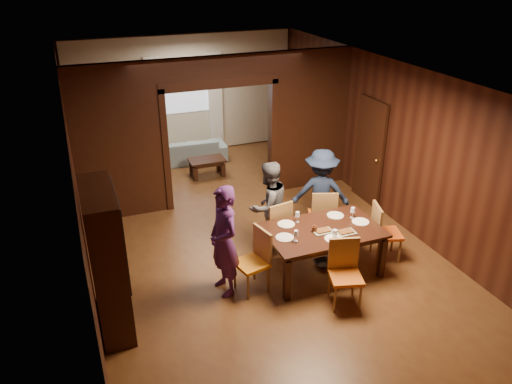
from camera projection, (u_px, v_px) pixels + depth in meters
name	position (u px, v px, depth m)	size (l,w,h in m)	color
floor	(250.00, 235.00, 8.94)	(9.00, 9.00, 0.00)	#562E18
ceiling	(249.00, 73.00, 7.68)	(5.50, 9.00, 0.02)	silver
room_walls	(216.00, 124.00, 9.87)	(5.52, 9.01, 2.90)	black
person_purple	(224.00, 241.00, 7.13)	(0.62, 0.41, 1.70)	#4B205F
person_grey	(268.00, 206.00, 8.26)	(0.76, 0.59, 1.56)	#4E4E55
person_navy	(321.00, 193.00, 8.69)	(1.03, 0.59, 1.59)	#162037
sofa	(185.00, 151.00, 11.98)	(1.93, 0.76, 0.57)	#829CAA
serving_bowl	(326.00, 222.00, 7.73)	(0.29, 0.29, 0.07)	black
dining_table	(321.00, 250.00, 7.79)	(1.77, 1.10, 0.76)	black
coffee_table	(207.00, 167.00, 11.26)	(0.80, 0.50, 0.40)	black
chair_left	(251.00, 262.00, 7.31)	(0.44, 0.44, 0.97)	orange
chair_right	(387.00, 232.00, 8.09)	(0.44, 0.44, 0.97)	#D14C13
chair_far_l	(274.00, 225.00, 8.28)	(0.44, 0.44, 0.97)	#C06012
chair_far_r	(322.00, 213.00, 8.66)	(0.44, 0.44, 0.97)	orange
chair_near	(346.00, 275.00, 7.00)	(0.44, 0.44, 0.97)	#CB5B13
hutch	(107.00, 260.00, 6.42)	(0.40, 1.20, 2.00)	black
door_right	(369.00, 152.00, 9.78)	(0.06, 0.90, 2.10)	black
window_far	(184.00, 86.00, 11.93)	(1.20, 0.03, 1.30)	silver
curtain_left	(155.00, 108.00, 11.85)	(0.35, 0.06, 2.40)	white
curtain_right	(215.00, 102.00, 12.34)	(0.35, 0.06, 2.40)	white
plate_left	(285.00, 237.00, 7.39)	(0.27, 0.27, 0.01)	silver
plate_far_l	(286.00, 224.00, 7.75)	(0.27, 0.27, 0.01)	white
plate_far_r	(335.00, 215.00, 8.01)	(0.27, 0.27, 0.01)	silver
plate_right	(361.00, 222.00, 7.82)	(0.27, 0.27, 0.01)	white
plate_near	(334.00, 239.00, 7.35)	(0.27, 0.27, 0.01)	white
platter_a	(323.00, 231.00, 7.54)	(0.30, 0.20, 0.04)	gray
platter_b	(346.00, 232.00, 7.51)	(0.30, 0.20, 0.04)	gray
wineglass_left	(296.00, 236.00, 7.26)	(0.08, 0.08, 0.18)	silver
wineglass_far	(297.00, 217.00, 7.78)	(0.08, 0.08, 0.18)	white
wineglass_right	(353.00, 213.00, 7.91)	(0.08, 0.08, 0.18)	silver
tumbler	(335.00, 234.00, 7.35)	(0.07, 0.07, 0.14)	silver
condiment_jar	(314.00, 228.00, 7.53)	(0.08, 0.08, 0.11)	#4B2311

